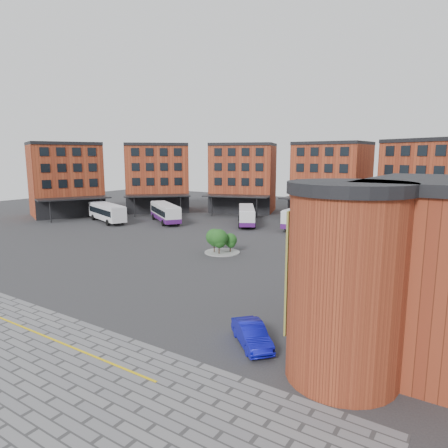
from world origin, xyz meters
The scene contains 11 objects.
ground centered at (0.00, 0.00, 0.00)m, with size 160.00×160.00×0.00m, color #28282B.
yellow_line centered at (2.00, -14.00, 0.03)m, with size 26.00×0.15×0.02m, color gold.
main_building centered at (-4.77, 38.25, 7.23)m, with size 94.14×42.48×14.60m.
tree_island centered at (2.00, 11.48, 1.73)m, with size 4.40×4.40×3.15m.
bus_a centered at (-28.45, 20.03, 1.98)m, with size 11.99×6.60×3.34m.
bus_b centered at (-19.44, 25.65, 1.83)m, with size 11.43×9.07×3.38m.
bus_c centered at (-5.76, 31.45, 1.71)m, with size 8.01×10.93×3.16m.
bus_d centered at (3.76, 34.33, 1.90)m, with size 3.22×12.49×3.52m.
bus_e centered at (15.42, 27.71, 1.50)m, with size 6.15×9.87×2.76m.
bus_f centered at (24.42, 23.45, 1.52)m, with size 10.00×6.17×2.80m.
blue_car centered at (17.17, -7.53, 0.73)m, with size 1.56×4.46×1.47m, color #0C0FA3.
Camera 1 is at (28.69, -28.32, 11.88)m, focal length 32.00 mm.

